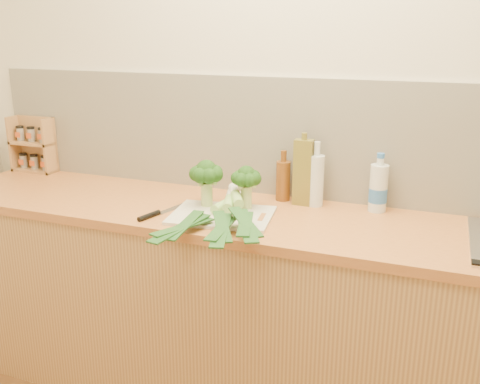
{
  "coord_description": "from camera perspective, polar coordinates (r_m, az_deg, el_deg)",
  "views": [
    {
      "loc": [
        0.59,
        -0.8,
        1.64
      ],
      "look_at": [
        -0.13,
        1.1,
        1.02
      ],
      "focal_mm": 40.0,
      "sensor_mm": 36.0,
      "label": 1
    }
  ],
  "objects": [
    {
      "name": "glass_bottle",
      "position": [
        2.34,
        8.09,
        1.34
      ],
      "size": [
        0.07,
        0.07,
        0.28
      ],
      "color": "silver",
      "rests_on": "counter"
    },
    {
      "name": "amber_bottle",
      "position": [
        2.4,
        4.62,
        1.3
      ],
      "size": [
        0.06,
        0.06,
        0.23
      ],
      "color": "brown",
      "rests_on": "counter"
    },
    {
      "name": "leek_front",
      "position": [
        2.17,
        -2.96,
        -2.04
      ],
      "size": [
        0.16,
        0.65,
        0.04
      ],
      "rotation": [
        0.0,
        0.0,
        -0.15
      ],
      "color": "white",
      "rests_on": "chopping_board"
    },
    {
      "name": "leek_mid",
      "position": [
        2.12,
        -1.42,
        -1.91
      ],
      "size": [
        0.24,
        0.63,
        0.04
      ],
      "rotation": [
        0.0,
        0.0,
        0.3
      ],
      "color": "white",
      "rests_on": "chopping_board"
    },
    {
      "name": "chopping_board",
      "position": [
        2.2,
        -1.94,
        -2.5
      ],
      "size": [
        0.44,
        0.35,
        0.01
      ],
      "primitive_type": "cube",
      "rotation": [
        0.0,
        0.0,
        0.13
      ],
      "color": "beige",
      "rests_on": "counter"
    },
    {
      "name": "broccoli_left",
      "position": [
        2.27,
        -3.6,
        1.88
      ],
      "size": [
        0.14,
        0.15,
        0.2
      ],
      "color": "#AEC673",
      "rests_on": "chopping_board"
    },
    {
      "name": "counter",
      "position": [
        2.4,
        3.87,
        -12.77
      ],
      "size": [
        3.2,
        0.62,
        0.9
      ],
      "color": "tan",
      "rests_on": "ground"
    },
    {
      "name": "oil_tin",
      "position": [
        2.33,
        6.74,
        2.13
      ],
      "size": [
        0.08,
        0.05,
        0.32
      ],
      "color": "olive",
      "rests_on": "counter"
    },
    {
      "name": "chefs_knife",
      "position": [
        2.24,
        -9.03,
        -2.32
      ],
      "size": [
        0.1,
        0.28,
        0.02
      ],
      "rotation": [
        0.0,
        0.0,
        -0.26
      ],
      "color": "silver",
      "rests_on": "counter"
    },
    {
      "name": "spice_rack",
      "position": [
        3.1,
        -21.07,
        4.44
      ],
      "size": [
        0.25,
        0.1,
        0.29
      ],
      "color": "tan",
      "rests_on": "counter"
    },
    {
      "name": "water_bottle",
      "position": [
        2.32,
        14.53,
        0.28
      ],
      "size": [
        0.08,
        0.08,
        0.23
      ],
      "color": "silver",
      "rests_on": "counter"
    },
    {
      "name": "room_shell",
      "position": [
        2.41,
        6.26,
        5.62
      ],
      "size": [
        3.5,
        3.5,
        3.5
      ],
      "color": "beige",
      "rests_on": "ground"
    },
    {
      "name": "leek_back",
      "position": [
        2.12,
        -0.1,
        -1.41
      ],
      "size": [
        0.34,
        0.6,
        0.04
      ],
      "rotation": [
        0.0,
        0.0,
        0.47
      ],
      "color": "white",
      "rests_on": "chopping_board"
    },
    {
      "name": "broccoli_right",
      "position": [
        2.23,
        0.68,
        1.38
      ],
      "size": [
        0.13,
        0.13,
        0.19
      ],
      "color": "#AEC673",
      "rests_on": "chopping_board"
    }
  ]
}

